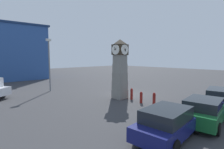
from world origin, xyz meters
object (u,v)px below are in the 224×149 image
Objects in this scene: street_lamp_near_road at (49,61)px; car_by_building at (222,99)px; car_near_tower at (204,111)px; bollard_mid_row at (141,97)px; bollard_far_row at (154,100)px; clock_tower at (120,69)px; bollard_near_tower at (132,94)px; car_navy_sedan at (168,122)px.

car_by_building is at bearing -69.13° from street_lamp_near_road.
car_near_tower is 3.63m from car_by_building.
street_lamp_near_road reaches higher than car_near_tower.
car_by_building reaches higher than bollard_mid_row.
bollard_mid_row is 5.21m from car_near_tower.
car_by_building is (2.87, -3.68, 0.22)m from bollard_far_row.
bollard_near_tower is at bearing -67.58° from clock_tower.
car_by_building is at bearing -71.14° from bollard_near_tower.
car_by_building is at bearing -4.42° from car_navy_sedan.
bollard_mid_row is 0.17× the size of street_lamp_near_road.
car_navy_sedan is at bearing 170.06° from car_near_tower.
car_near_tower is at bearing -101.67° from bollard_far_row.
clock_tower is at bearing 82.12° from car_near_tower.
bollard_near_tower is at bearing 75.76° from bollard_far_row.
car_by_building is 16.17m from street_lamp_near_road.
bollard_mid_row is 0.84× the size of bollard_far_row.
bollard_far_row is 0.27× the size of car_near_tower.
bollard_near_tower is 7.38m from car_navy_sedan.
bollard_far_row is at bearing -104.24° from bollard_near_tower.
bollard_far_row is at bearing 127.97° from car_by_building.
clock_tower reaches higher than bollard_mid_row.
bollard_near_tower is 0.23× the size of car_navy_sedan.
clock_tower is at bearing 59.61° from car_navy_sedan.
bollard_far_row is at bearing 39.92° from car_navy_sedan.
street_lamp_near_road is (0.96, 14.41, 2.55)m from car_navy_sedan.
bollard_far_row is at bearing 78.33° from car_near_tower.
street_lamp_near_road reaches higher than bollard_mid_row.
car_near_tower is (-1.03, -7.43, -1.91)m from clock_tower.
street_lamp_near_road reaches higher than car_by_building.
clock_tower is at bearing 85.95° from bollard_far_row.
clock_tower is at bearing 91.03° from bollard_mid_row.
clock_tower is 3.20m from bollard_mid_row.
car_by_building is 0.81× the size of street_lamp_near_road.
car_near_tower is (-0.76, -3.69, 0.19)m from bollard_far_row.
car_navy_sedan is (-4.47, -5.87, 0.24)m from bollard_near_tower.
car_navy_sedan is (-4.09, -4.56, 0.28)m from bollard_mid_row.
bollard_near_tower is 9.65m from street_lamp_near_road.
car_near_tower is at bearing -97.88° from clock_tower.
street_lamp_near_road is at bearing 104.09° from bollard_far_row.
clock_tower is 1.23× the size of car_navy_sedan.
bollard_near_tower is 2.79m from bollard_far_row.
bollard_near_tower is at bearing 77.23° from car_near_tower.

